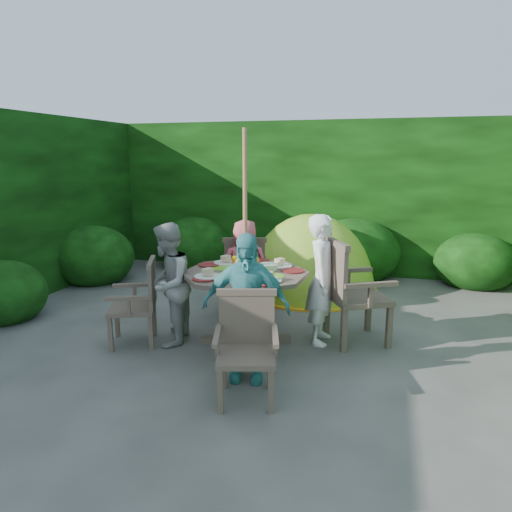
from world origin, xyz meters
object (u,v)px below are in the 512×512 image
(child_back, at_px, (245,269))
(garden_chair_front, at_px, (246,344))
(dome_tent, at_px, (309,290))
(child_left, at_px, (168,285))
(parasol_pole, at_px, (245,240))
(child_right, at_px, (322,279))
(child_front, at_px, (246,307))
(patio_table, at_px, (246,283))
(garden_chair_right, at_px, (350,290))
(garden_chair_left, at_px, (139,301))
(garden_chair_back, at_px, (245,272))

(child_back, bearing_deg, garden_chair_front, 82.94)
(garden_chair_front, xyz_separation_m, dome_tent, (0.01, 3.12, -0.45))
(child_left, bearing_deg, child_back, 141.13)
(parasol_pole, distance_m, child_right, 0.90)
(parasol_pole, bearing_deg, child_front, -72.58)
(patio_table, relative_size, garden_chair_front, 1.98)
(garden_chair_right, xyz_separation_m, child_left, (-1.81, -0.55, 0.07))
(parasol_pole, bearing_deg, garden_chair_left, -162.99)
(patio_table, relative_size, dome_tent, 0.72)
(garden_chair_back, xyz_separation_m, child_back, (0.09, -0.28, 0.11))
(garden_chair_back, bearing_deg, dome_tent, -139.59)
(garden_chair_back, relative_size, child_front, 0.70)
(patio_table, distance_m, child_left, 0.80)
(parasol_pole, xyz_separation_m, dome_tent, (0.34, 2.07, -1.10))
(child_right, height_order, child_front, child_right)
(patio_table, bearing_deg, dome_tent, 80.67)
(garden_chair_back, bearing_deg, garden_chair_left, 45.97)
(garden_chair_right, relative_size, child_front, 0.81)
(parasol_pole, bearing_deg, garden_chair_front, -72.45)
(child_back, bearing_deg, patio_table, 83.19)
(child_back, bearing_deg, child_front, 82.86)
(garden_chair_front, relative_size, child_right, 0.61)
(garden_chair_right, height_order, garden_chair_front, garden_chair_right)
(child_right, xyz_separation_m, child_front, (-0.52, -1.00, -0.02))
(garden_chair_left, bearing_deg, child_left, 82.67)
(patio_table, distance_m, garden_chair_left, 1.13)
(garden_chair_right, distance_m, child_left, 1.89)
(garden_chair_right, xyz_separation_m, dome_tent, (-0.70, 1.76, -0.57))
(patio_table, distance_m, child_right, 0.80)
(garden_chair_left, height_order, garden_chair_front, garden_chair_left)
(parasol_pole, xyz_separation_m, child_left, (-0.76, -0.24, -0.46))
(garden_chair_left, distance_m, dome_tent, 2.81)
(parasol_pole, distance_m, garden_chair_back, 1.26)
(child_right, bearing_deg, garden_chair_back, 53.10)
(garden_chair_left, height_order, child_left, child_left)
(child_right, height_order, child_left, child_right)
(patio_table, height_order, garden_chair_back, patio_table)
(garden_chair_front, height_order, dome_tent, dome_tent)
(child_left, bearing_deg, garden_chair_back, 150.13)
(garden_chair_right, relative_size, garden_chair_left, 1.24)
(child_front, xyz_separation_m, dome_tent, (0.10, 2.83, -0.66))
(parasol_pole, relative_size, child_right, 1.62)
(garden_chair_front, xyz_separation_m, child_right, (0.43, 1.29, 0.23))
(garden_chair_back, relative_size, child_left, 0.72)
(child_back, bearing_deg, garden_chair_left, 28.52)
(dome_tent, bearing_deg, child_left, -98.62)
(garden_chair_left, xyz_separation_m, child_left, (0.29, 0.08, 0.18))
(patio_table, relative_size, child_back, 1.38)
(child_right, distance_m, dome_tent, 2.00)
(garden_chair_left, relative_size, child_left, 0.67)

